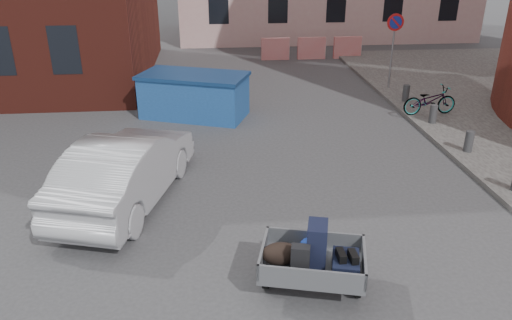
{
  "coord_description": "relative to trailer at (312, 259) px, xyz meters",
  "views": [
    {
      "loc": [
        -0.56,
        -7.91,
        5.14
      ],
      "look_at": [
        0.29,
        1.15,
        1.1
      ],
      "focal_mm": 35.0,
      "sensor_mm": 36.0,
      "label": 1
    }
  ],
  "objects": [
    {
      "name": "ground",
      "position": [
        -0.91,
        1.58,
        -0.61
      ],
      "size": [
        120.0,
        120.0,
        0.0
      ],
      "primitive_type": "plane",
      "color": "#38383A",
      "rests_on": "ground"
    },
    {
      "name": "trailer",
      "position": [
        0.0,
        0.0,
        0.0
      ],
      "size": [
        1.82,
        1.95,
        1.2
      ],
      "rotation": [
        0.0,
        0.0,
        -0.25
      ],
      "color": "black",
      "rests_on": "ground"
    },
    {
      "name": "bollards",
      "position": [
        5.09,
        4.98,
        -0.21
      ],
      "size": [
        0.22,
        9.02,
        0.55
      ],
      "color": "#3A3A3D",
      "rests_on": "sidewalk"
    },
    {
      "name": "bicycle",
      "position": [
        5.29,
        7.96,
        -0.04
      ],
      "size": [
        1.73,
        0.71,
        0.89
      ],
      "primitive_type": "imported",
      "rotation": [
        0.0,
        0.0,
        1.64
      ],
      "color": "black",
      "rests_on": "sidewalk"
    },
    {
      "name": "silver_car",
      "position": [
        -3.29,
        3.34,
        0.13
      ],
      "size": [
        2.72,
        4.76,
        1.48
      ],
      "primitive_type": "imported",
      "rotation": [
        0.0,
        0.0,
        2.87
      ],
      "color": "#ACAEB3",
      "rests_on": "ground"
    },
    {
      "name": "barriers",
      "position": [
        3.29,
        16.58,
        -0.11
      ],
      "size": [
        4.7,
        0.18,
        1.0
      ],
      "color": "red",
      "rests_on": "ground"
    },
    {
      "name": "dumpster",
      "position": [
        -1.98,
        8.81,
        0.08
      ],
      "size": [
        3.62,
        2.7,
        1.36
      ],
      "rotation": [
        0.0,
        0.0,
        -0.36
      ],
      "color": "#2254A2",
      "rests_on": "ground"
    },
    {
      "name": "no_parking_sign",
      "position": [
        5.09,
        11.06,
        1.41
      ],
      "size": [
        0.6,
        0.09,
        2.65
      ],
      "color": "gray",
      "rests_on": "sidewalk"
    }
  ]
}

